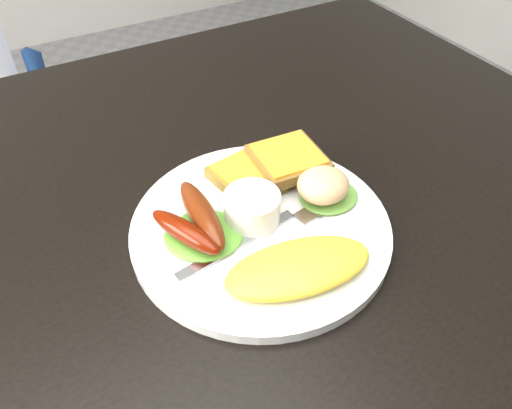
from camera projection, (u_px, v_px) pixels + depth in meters
The scene contains 12 objects.
dining_table at pixel (162, 217), 0.59m from camera, with size 1.20×0.80×0.04m, color black.
plate at pixel (261, 228), 0.54m from camera, with size 0.28×0.28×0.01m, color white.
lettuce_left at pixel (204, 235), 0.52m from camera, with size 0.08×0.08×0.01m, color #408F36.
lettuce_right at pixel (328, 196), 0.56m from camera, with size 0.07×0.06×0.01m, color #43852F.
omelette at pixel (298, 267), 0.48m from camera, with size 0.15×0.07×0.02m, color yellow.
sausage_a at pixel (185, 232), 0.50m from camera, with size 0.02×0.09×0.02m, color #6A0706.
sausage_b at pixel (202, 214), 0.52m from camera, with size 0.03×0.11×0.03m, color #5E2D13.
ramekin at pixel (252, 208), 0.53m from camera, with size 0.06×0.06×0.04m, color white.
toast_a at pixel (253, 176), 0.58m from camera, with size 0.08×0.08×0.01m, color brown.
toast_b at pixel (288, 159), 0.58m from camera, with size 0.08×0.08×0.01m, color brown.
potato_salad at pixel (323, 185), 0.55m from camera, with size 0.06×0.06×0.03m, color beige.
fork at pixel (237, 244), 0.51m from camera, with size 0.14×0.01×0.00m, color #ADAFB7.
Camera 1 is at (-0.11, -0.42, 1.14)m, focal length 35.00 mm.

